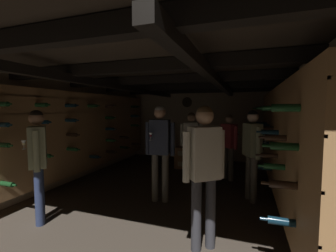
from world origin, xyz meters
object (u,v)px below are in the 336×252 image
Objects in this scene: wine_crate_stack at (185,158)px; display_bottle at (187,143)px; person_host_center at (160,144)px; person_guest_rear_center at (191,139)px; person_guest_near_right at (204,163)px; person_guest_near_left at (38,155)px; person_guest_far_right at (229,141)px; person_guest_mid_right at (252,146)px.

display_bottle is (0.08, -0.02, 0.44)m from wine_crate_stack.
person_host_center reaches higher than person_guest_rear_center.
person_guest_near_right is 2.40m from person_guest_near_left.
display_bottle is at bearing 92.21° from person_host_center.
person_guest_far_right is 1.24m from person_guest_mid_right.
person_guest_near_right reaches higher than person_guest_far_right.
person_guest_near_left reaches higher than person_guest_far_right.
person_host_center is 1.51m from person_guest_near_right.
person_guest_near_left reaches higher than person_guest_mid_right.
wine_crate_stack is at bearing 133.98° from person_guest_mid_right.
person_guest_near_right reaches higher than wine_crate_stack.
person_guest_mid_right is at bearing 32.31° from person_guest_near_left.
person_guest_near_right is (1.00, -1.14, -0.01)m from person_host_center.
person_host_center reaches higher than wine_crate_stack.
person_guest_near_left reaches higher than display_bottle.
wine_crate_stack is 1.54m from person_guest_far_right.
person_guest_mid_right is 1.63m from person_guest_rear_center.
display_bottle is 0.20× the size of person_guest_near_right.
person_host_center is (0.09, -2.35, 0.32)m from display_bottle.
person_host_center reaches higher than person_guest_far_right.
person_guest_mid_right is at bearing -34.52° from person_guest_rear_center.
person_guest_far_right is 0.97× the size of person_guest_rear_center.
wine_crate_stack is 2.50m from person_host_center.
wine_crate_stack is 3.78m from person_guest_near_right.
person_host_center is at bearing -98.38° from person_guest_rear_center.
person_guest_rear_center is 0.96× the size of person_guest_near_left.
person_host_center is at bearing 42.85° from person_guest_near_left.
person_guest_mid_right is at bearing -47.03° from display_bottle.
display_bottle is 0.22× the size of person_guest_rear_center.
display_bottle is 1.34m from person_guest_far_right.
wine_crate_stack is at bearing 151.87° from person_guest_far_right.
person_guest_near_right is at bearing -73.57° from person_guest_rear_center.
display_bottle is 0.21× the size of person_guest_near_left.
person_guest_far_right is 0.88m from person_guest_rear_center.
wine_crate_stack is at bearing 114.22° from person_guest_rear_center.
wine_crate_stack is 2.60m from person_guest_mid_right.
wine_crate_stack is at bearing 108.45° from person_guest_near_right.
person_host_center is 2.02m from person_guest_far_right.
person_guest_near_right is 1.08× the size of person_guest_rear_center.
person_host_center reaches higher than display_bottle.
person_guest_rear_center is (-1.34, 0.92, -0.04)m from person_guest_mid_right.
person_guest_rear_center is at bearing -166.04° from person_guest_far_right.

